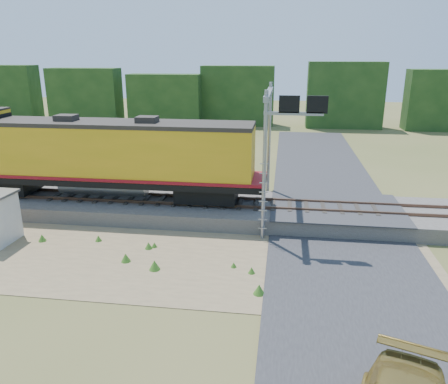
# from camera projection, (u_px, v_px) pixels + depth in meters

# --- Properties ---
(ground) EXTENTS (140.00, 140.00, 0.00)m
(ground) POSITION_uv_depth(u_px,v_px,m) (185.00, 264.00, 19.04)
(ground) COLOR #475123
(ground) RESTS_ON ground
(ballast) EXTENTS (70.00, 5.00, 0.80)m
(ballast) POSITION_uv_depth(u_px,v_px,m) (209.00, 209.00, 24.58)
(ballast) COLOR slate
(ballast) RESTS_ON ground
(rails) EXTENTS (70.00, 1.54, 0.16)m
(rails) POSITION_uv_depth(u_px,v_px,m) (209.00, 201.00, 24.43)
(rails) COLOR brown
(rails) RESTS_ON ballast
(dirt_shoulder) EXTENTS (26.00, 8.00, 0.03)m
(dirt_shoulder) POSITION_uv_depth(u_px,v_px,m) (145.00, 256.00, 19.76)
(dirt_shoulder) COLOR #8C7754
(dirt_shoulder) RESTS_ON ground
(road) EXTENTS (7.00, 66.00, 0.86)m
(road) POSITION_uv_depth(u_px,v_px,m) (348.00, 264.00, 18.80)
(road) COLOR #38383A
(road) RESTS_ON ground
(tree_line_north) EXTENTS (130.00, 3.00, 6.50)m
(tree_line_north) POSITION_uv_depth(u_px,v_px,m) (252.00, 101.00, 53.97)
(tree_line_north) COLOR #193714
(tree_line_north) RESTS_ON ground
(weed_clumps) EXTENTS (15.00, 6.20, 0.56)m
(weed_clumps) POSITION_uv_depth(u_px,v_px,m) (110.00, 258.00, 19.59)
(weed_clumps) COLOR #3A6E1F
(weed_clumps) RESTS_ON ground
(locomotive) EXTENTS (18.50, 2.82, 4.77)m
(locomotive) POSITION_uv_depth(u_px,v_px,m) (97.00, 155.00, 24.52)
(locomotive) COLOR black
(locomotive) RESTS_ON rails
(signal_gantry) EXTENTS (2.86, 6.20, 7.21)m
(signal_gantry) POSITION_uv_depth(u_px,v_px,m) (275.00, 123.00, 21.96)
(signal_gantry) COLOR gray
(signal_gantry) RESTS_ON ground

